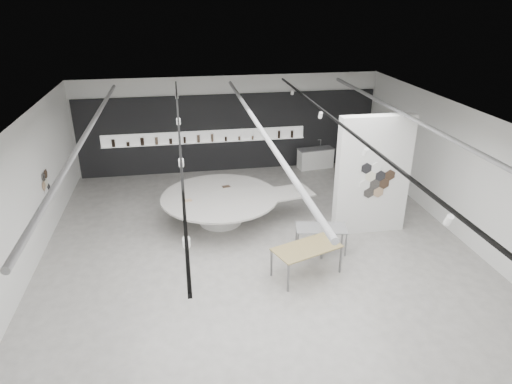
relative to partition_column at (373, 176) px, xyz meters
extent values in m
cube|color=#A9A6A0|center=(-3.50, -1.00, -1.80)|extent=(12.00, 14.00, 0.01)
cube|color=silver|center=(-3.50, -1.00, 2.01)|extent=(12.00, 14.00, 0.01)
cube|color=white|center=(-3.50, 6.01, 0.10)|extent=(12.00, 0.01, 3.80)
cube|color=white|center=(2.50, -1.00, 0.10)|extent=(0.01, 14.00, 3.80)
cube|color=white|center=(-9.51, -1.00, 0.10)|extent=(0.01, 14.00, 3.80)
cylinder|color=#939396|center=(-7.70, -0.50, 1.82)|extent=(0.12, 12.00, 0.12)
cylinder|color=#939396|center=(-3.50, -0.50, 1.82)|extent=(0.12, 12.00, 0.12)
cylinder|color=#939396|center=(0.70, -0.50, 1.82)|extent=(0.12, 12.00, 0.12)
cube|color=black|center=(-5.50, -1.00, 1.90)|extent=(0.05, 13.00, 0.06)
cylinder|color=white|center=(-5.50, -6.00, 1.72)|extent=(0.11, 0.18, 0.21)
cylinder|color=white|center=(-5.50, -2.70, 1.72)|extent=(0.11, 0.18, 0.21)
cylinder|color=white|center=(-5.50, 0.60, 1.72)|extent=(0.11, 0.18, 0.21)
cylinder|color=white|center=(-5.50, 3.90, 1.72)|extent=(0.11, 0.18, 0.21)
cube|color=black|center=(-1.50, -1.00, 1.90)|extent=(0.05, 13.00, 0.06)
cylinder|color=white|center=(-1.50, -6.00, 1.72)|extent=(0.11, 0.18, 0.21)
cylinder|color=white|center=(-1.50, -2.70, 1.72)|extent=(0.11, 0.18, 0.21)
cylinder|color=white|center=(-1.50, 0.60, 1.72)|extent=(0.11, 0.18, 0.21)
cylinder|color=white|center=(-1.50, 3.90, 1.72)|extent=(0.11, 0.18, 0.21)
cylinder|color=white|center=(-9.47, 1.50, -0.45)|extent=(0.03, 0.28, 0.28)
cylinder|color=black|center=(-9.47, 1.76, -0.45)|extent=(0.03, 0.28, 0.28)
cylinder|color=#EEE9CD|center=(-9.47, 1.63, -0.22)|extent=(0.03, 0.28, 0.28)
cylinder|color=tan|center=(-9.47, 1.37, -0.22)|extent=(0.03, 0.28, 0.28)
cylinder|color=black|center=(-9.47, 1.50, 0.01)|extent=(0.03, 0.28, 0.28)
cylinder|color=#3D2B1E|center=(-9.47, 1.76, 0.01)|extent=(0.03, 0.28, 0.28)
cube|color=black|center=(-3.50, 5.94, -0.25)|extent=(11.80, 0.10, 3.10)
cube|color=white|center=(-4.50, 5.87, -0.32)|extent=(8.00, 0.06, 0.46)
cube|color=white|center=(-4.50, 5.81, -0.54)|extent=(8.00, 0.18, 0.02)
cylinder|color=black|center=(-8.03, 5.81, -0.39)|extent=(0.13, 0.13, 0.29)
cylinder|color=black|center=(-7.49, 5.81, -0.46)|extent=(0.13, 0.13, 0.15)
cylinder|color=black|center=(-6.94, 5.81, -0.38)|extent=(0.14, 0.14, 0.30)
cylinder|color=brown|center=(-6.40, 5.81, -0.39)|extent=(0.12, 0.12, 0.29)
cylinder|color=black|center=(-5.86, 5.81, -0.43)|extent=(0.12, 0.12, 0.21)
cylinder|color=black|center=(-5.31, 5.81, -0.41)|extent=(0.10, 0.10, 0.25)
cylinder|color=brown|center=(-4.77, 5.81, -0.38)|extent=(0.12, 0.12, 0.30)
cylinder|color=brown|center=(-4.23, 5.81, -0.38)|extent=(0.10, 0.10, 0.31)
cylinder|color=black|center=(-3.69, 5.81, -0.45)|extent=(0.09, 0.09, 0.17)
cylinder|color=brown|center=(-3.14, 5.81, -0.45)|extent=(0.10, 0.10, 0.16)
cylinder|color=brown|center=(-2.60, 5.81, -0.46)|extent=(0.09, 0.09, 0.15)
cylinder|color=black|center=(-2.06, 5.81, -0.43)|extent=(0.09, 0.09, 0.21)
cylinder|color=black|center=(-1.51, 5.81, -0.38)|extent=(0.11, 0.11, 0.31)
cylinder|color=black|center=(-0.97, 5.81, -0.39)|extent=(0.11, 0.11, 0.29)
cube|color=white|center=(0.00, 0.00, 0.00)|extent=(2.20, 0.35, 3.60)
cylinder|color=black|center=(0.00, -0.19, -0.20)|extent=(0.34, 0.03, 0.34)
cylinder|color=#3D2B1E|center=(0.30, -0.19, -0.20)|extent=(0.34, 0.03, 0.34)
cylinder|color=white|center=(-0.30, -0.19, -0.20)|extent=(0.34, 0.03, 0.34)
cylinder|color=black|center=(0.15, -0.19, 0.06)|extent=(0.34, 0.03, 0.34)
cylinder|color=#EEE9CD|center=(-0.15, -0.19, 0.06)|extent=(0.34, 0.03, 0.34)
cylinder|color=tan|center=(0.15, -0.19, -0.46)|extent=(0.34, 0.03, 0.34)
cylinder|color=black|center=(-0.15, -0.19, -0.46)|extent=(0.34, 0.03, 0.34)
cylinder|color=#3D2B1E|center=(0.45, -0.19, 0.06)|extent=(0.34, 0.03, 0.34)
cylinder|color=white|center=(0.00, -0.19, 0.32)|extent=(0.34, 0.03, 0.34)
cylinder|color=black|center=(-0.30, -0.19, 0.32)|extent=(0.34, 0.03, 0.34)
cylinder|color=white|center=(-4.39, 1.28, -1.37)|extent=(1.56, 1.56, 0.86)
cylinder|color=#B7B4AD|center=(-4.39, 1.28, -0.90)|extent=(4.32, 4.32, 0.06)
cube|color=#B7B4AD|center=(-2.30, 1.19, -0.90)|extent=(1.80, 1.32, 0.06)
cube|color=tan|center=(-5.39, 1.08, -0.87)|extent=(0.29, 0.23, 0.01)
cube|color=#3D2B1E|center=(-4.12, 1.96, -0.87)|extent=(0.29, 0.23, 0.01)
cube|color=olive|center=(-2.51, -2.01, -1.01)|extent=(1.91, 1.40, 0.03)
cube|color=slate|center=(-3.14, -2.66, -1.41)|extent=(0.06, 0.06, 0.77)
cube|color=slate|center=(-3.41, -1.93, -1.41)|extent=(0.06, 0.06, 0.77)
cube|color=slate|center=(-1.61, -2.09, -1.41)|extent=(0.06, 0.06, 0.77)
cube|color=slate|center=(-1.88, -1.36, -1.41)|extent=(0.06, 0.06, 0.77)
cube|color=gray|center=(-1.78, -0.90, -1.09)|extent=(1.51, 0.95, 0.03)
cube|color=slate|center=(-2.49, -1.08, -1.45)|extent=(0.05, 0.05, 0.69)
cube|color=slate|center=(-2.37, -0.47, -1.45)|extent=(0.05, 0.05, 0.69)
cube|color=slate|center=(-1.19, -1.33, -1.45)|extent=(0.05, 0.05, 0.69)
cube|color=slate|center=(-1.07, -0.72, -1.45)|extent=(0.05, 0.05, 0.69)
cube|color=white|center=(-0.01, 5.52, -1.40)|extent=(1.49, 0.73, 0.80)
cube|color=gray|center=(-0.01, 5.52, -0.98)|extent=(1.53, 0.77, 0.03)
cylinder|color=silver|center=(0.23, 5.69, -0.81)|extent=(0.02, 0.02, 0.32)
cylinder|color=silver|center=(0.16, 5.68, -0.65)|extent=(0.14, 0.04, 0.02)
camera|label=1|loc=(-5.49, -11.64, 4.94)|focal=32.00mm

